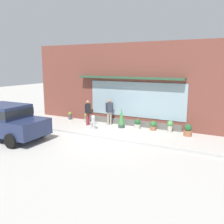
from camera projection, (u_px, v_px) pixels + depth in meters
ground_plane at (105, 137)px, 12.98m from camera, size 60.00×60.00×0.00m
curb_strip at (103, 137)px, 12.80m from camera, size 14.00×0.24×0.12m
storefront at (131, 85)px, 15.27m from camera, size 14.00×0.81×5.02m
fire_hydrant at (93, 122)px, 14.55m from camera, size 0.42×0.39×0.82m
pedestrian_with_handbag at (88, 111)px, 15.44m from camera, size 0.26×0.69×1.56m
pedestrian_passerby at (109, 110)px, 15.50m from camera, size 0.36×0.42×1.61m
parked_car_navy at (6, 120)px, 12.54m from camera, size 4.19×2.18×1.75m
potted_plant_near_hydrant at (121, 118)px, 14.83m from camera, size 0.39×0.39×1.23m
potted_plant_by_entrance at (170, 126)px, 13.86m from camera, size 0.33×0.33×0.65m
potted_plant_window_center at (87, 117)px, 16.27m from camera, size 0.42×0.42×0.64m
potted_plant_window_right at (137, 124)px, 14.64m from camera, size 0.36×0.36×0.57m
potted_plant_trailing_edge at (70, 116)px, 17.15m from camera, size 0.25×0.25×0.52m
potted_plant_window_left at (188, 130)px, 13.15m from camera, size 0.44×0.44×0.64m
potted_plant_low_front at (153, 126)px, 14.33m from camera, size 0.36×0.36×0.53m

